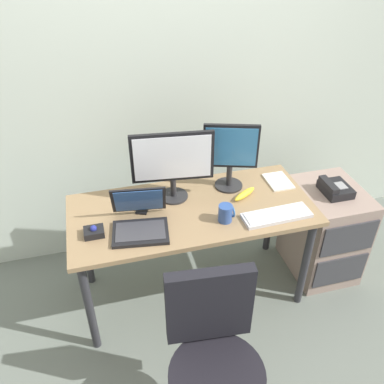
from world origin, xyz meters
name	(u,v)px	position (x,y,z in m)	size (l,w,h in m)	color
ground_plane	(192,290)	(0.00, 0.00, 0.00)	(8.00, 8.00, 0.00)	slate
back_wall	(165,63)	(0.00, 0.68, 1.40)	(6.00, 0.10, 2.80)	silver
desk	(192,219)	(0.00, 0.00, 0.64)	(1.48, 0.66, 0.73)	#937551
file_cabinet	(324,231)	(0.97, 0.00, 0.34)	(0.42, 0.53, 0.68)	gray
desk_phone	(335,189)	(0.96, -0.02, 0.72)	(0.17, 0.20, 0.09)	black
office_chair	(214,371)	(-0.13, -0.87, 0.44)	(0.52, 0.52, 0.95)	black
monitor_main	(173,161)	(-0.08, 0.14, 0.99)	(0.49, 0.18, 0.44)	#262628
monitor_side	(231,153)	(0.29, 0.17, 0.98)	(0.33, 0.18, 0.44)	#262628
keyboard	(277,215)	(0.46, -0.21, 0.74)	(0.41, 0.15, 0.03)	silver
laptop	(140,220)	(-0.33, -0.10, 0.78)	(0.35, 0.35, 0.23)	black
trackball_mouse	(94,232)	(-0.59, -0.10, 0.75)	(0.11, 0.09, 0.07)	black
coffee_mug	(226,213)	(0.16, -0.16, 0.78)	(0.09, 0.08, 0.11)	#2F4F96
paper_notepad	(278,181)	(0.62, 0.13, 0.73)	(0.15, 0.21, 0.01)	white
cell_phone	(143,207)	(-0.28, 0.08, 0.73)	(0.07, 0.14, 0.01)	black
banana	(245,194)	(0.35, 0.03, 0.75)	(0.19, 0.04, 0.04)	yellow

